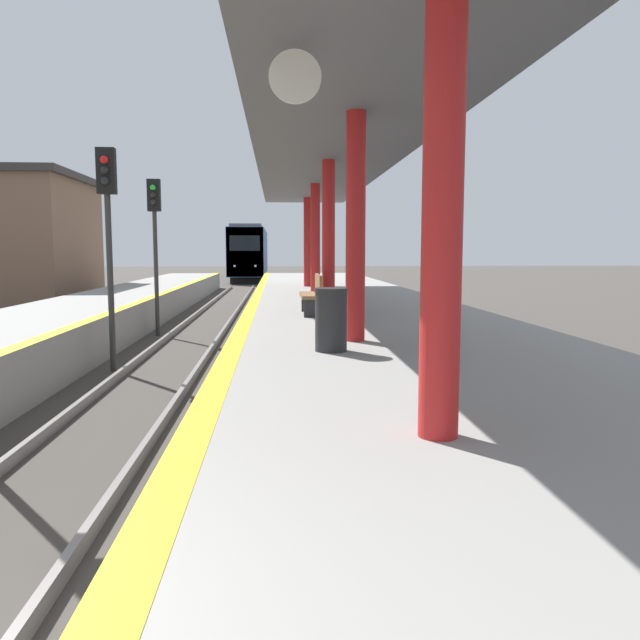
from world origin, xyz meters
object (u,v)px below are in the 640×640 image
object	(u,v)px
bench	(313,293)
train	(250,253)
signal_far	(155,227)
trash_bin	(331,319)
signal_mid	(108,217)

from	to	relation	value
bench	train	bearing A→B (deg)	94.54
signal_far	trash_bin	size ratio (longest dim) A/B	4.84
signal_mid	bench	world-z (taller)	signal_mid
signal_mid	trash_bin	bearing A→B (deg)	-42.81
train	bench	world-z (taller)	train
train	signal_far	xyz separation A→B (m)	(-1.14, -35.78, 0.86)
trash_bin	bench	bearing A→B (deg)	89.51
train	trash_bin	xyz separation A→B (m)	(3.10, -45.00, -0.81)
trash_bin	signal_far	bearing A→B (deg)	114.75
signal_far	signal_mid	bearing A→B (deg)	-88.79
train	trash_bin	size ratio (longest dim) A/B	18.58
trash_bin	train	bearing A→B (deg)	93.95
signal_far	trash_bin	world-z (taller)	signal_far
train	trash_bin	world-z (taller)	train
signal_mid	signal_far	size ratio (longest dim) A/B	1.00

